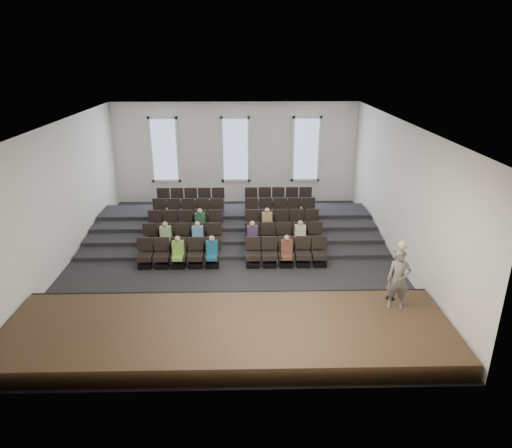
{
  "coord_description": "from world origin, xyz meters",
  "views": [
    {
      "loc": [
        0.49,
        -15.4,
        7.26
      ],
      "look_at": [
        0.86,
        0.5,
        1.21
      ],
      "focal_mm": 32.0,
      "sensor_mm": 36.0,
      "label": 1
    }
  ],
  "objects": [
    {
      "name": "ground",
      "position": [
        0.0,
        0.0,
        0.0
      ],
      "size": [
        14.0,
        14.0,
        0.0
      ],
      "primitive_type": "plane",
      "color": "black",
      "rests_on": "ground"
    },
    {
      "name": "ceiling",
      "position": [
        0.0,
        0.0,
        5.01
      ],
      "size": [
        12.0,
        14.0,
        0.02
      ],
      "primitive_type": "cube",
      "color": "white",
      "rests_on": "ground"
    },
    {
      "name": "wall_back",
      "position": [
        0.0,
        7.02,
        2.5
      ],
      "size": [
        12.0,
        0.04,
        5.0
      ],
      "primitive_type": "cube",
      "color": "white",
      "rests_on": "ground"
    },
    {
      "name": "wall_front",
      "position": [
        0.0,
        -7.02,
        2.5
      ],
      "size": [
        12.0,
        0.04,
        5.0
      ],
      "primitive_type": "cube",
      "color": "white",
      "rests_on": "ground"
    },
    {
      "name": "wall_left",
      "position": [
        -6.02,
        0.0,
        2.5
      ],
      "size": [
        0.04,
        14.0,
        5.0
      ],
      "primitive_type": "cube",
      "color": "white",
      "rests_on": "ground"
    },
    {
      "name": "wall_right",
      "position": [
        6.02,
        0.0,
        2.5
      ],
      "size": [
        0.04,
        14.0,
        5.0
      ],
      "primitive_type": "cube",
      "color": "white",
      "rests_on": "ground"
    },
    {
      "name": "stage",
      "position": [
        0.0,
        -5.1,
        0.25
      ],
      "size": [
        11.8,
        3.6,
        0.5
      ],
      "primitive_type": "cube",
      "color": "#3D2C1A",
      "rests_on": "ground"
    },
    {
      "name": "stage_lip",
      "position": [
        0.0,
        -3.33,
        0.25
      ],
      "size": [
        11.8,
        0.06,
        0.52
      ],
      "primitive_type": "cube",
      "color": "black",
      "rests_on": "ground"
    },
    {
      "name": "risers",
      "position": [
        0.0,
        3.17,
        0.2
      ],
      "size": [
        11.8,
        4.8,
        0.6
      ],
      "color": "black",
      "rests_on": "ground"
    },
    {
      "name": "seating_rows",
      "position": [
        -0.0,
        1.54,
        0.68
      ],
      "size": [
        6.8,
        4.7,
        1.67
      ],
      "color": "black",
      "rests_on": "ground"
    },
    {
      "name": "windows",
      "position": [
        0.0,
        6.95,
        2.7
      ],
      "size": [
        8.44,
        0.1,
        3.24
      ],
      "color": "white",
      "rests_on": "wall_back"
    },
    {
      "name": "audience",
      "position": [
        -0.15,
        0.34,
        0.81
      ],
      "size": [
        5.45,
        2.64,
        1.1
      ],
      "color": "#7CAC45",
      "rests_on": "seating_rows"
    },
    {
      "name": "speaker",
      "position": [
        4.68,
        -4.31,
        1.37
      ],
      "size": [
        0.7,
        0.52,
        1.74
      ],
      "primitive_type": "imported",
      "rotation": [
        0.0,
        0.0,
        -0.17
      ],
      "color": "#5D5A58",
      "rests_on": "stage"
    },
    {
      "name": "mic_stand",
      "position": [
        4.67,
        -3.86,
        0.96
      ],
      "size": [
        0.26,
        0.26,
        1.54
      ],
      "color": "black",
      "rests_on": "stage"
    }
  ]
}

